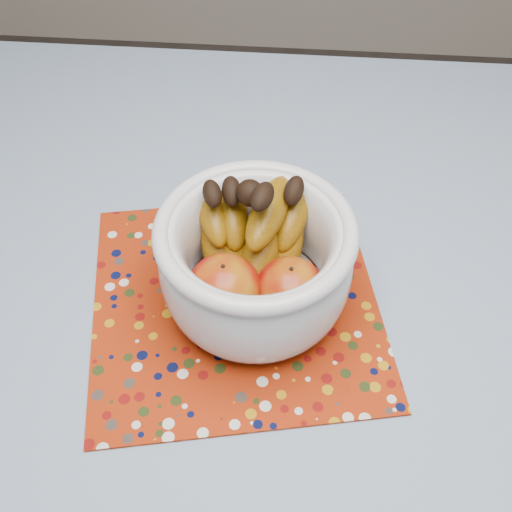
# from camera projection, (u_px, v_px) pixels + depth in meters

# --- Properties ---
(table) EXTENTS (1.20, 1.20, 0.75)m
(table) POSITION_uv_depth(u_px,v_px,m) (297.00, 363.00, 0.84)
(table) COLOR brown
(table) RESTS_ON ground
(tablecloth) EXTENTS (1.32, 1.32, 0.01)m
(tablecloth) POSITION_uv_depth(u_px,v_px,m) (300.00, 330.00, 0.78)
(tablecloth) COLOR slate
(tablecloth) RESTS_ON table
(placemat) EXTENTS (0.44, 0.44, 0.00)m
(placemat) POSITION_uv_depth(u_px,v_px,m) (235.00, 301.00, 0.80)
(placemat) COLOR #922207
(placemat) RESTS_ON tablecloth
(fruit_bowl) EXTENTS (0.24, 0.25, 0.19)m
(fruit_bowl) POSITION_uv_depth(u_px,v_px,m) (253.00, 253.00, 0.74)
(fruit_bowl) COLOR silver
(fruit_bowl) RESTS_ON placemat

